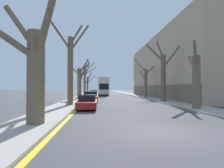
% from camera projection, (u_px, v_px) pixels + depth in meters
% --- Properties ---
extents(ground_plane, '(300.00, 300.00, 0.00)m').
position_uv_depth(ground_plane, '(166.00, 133.00, 7.41)').
color(ground_plane, '#424247').
extents(sidewalk_left, '(2.84, 120.00, 0.12)m').
position_uv_depth(sidewalk_left, '(88.00, 93.00, 56.75)').
color(sidewalk_left, '#A39E93').
rests_on(sidewalk_left, ground).
extents(sidewalk_right, '(2.84, 120.00, 0.12)m').
position_uv_depth(sidewalk_right, '(126.00, 93.00, 57.74)').
color(sidewalk_right, '#A39E93').
rests_on(sidewalk_right, ground).
extents(building_facade_right, '(10.08, 35.22, 11.82)m').
position_uv_depth(building_facade_right, '(175.00, 68.00, 35.69)').
color(building_facade_right, tan).
rests_on(building_facade_right, ground).
extents(kerb_line_stripe, '(0.24, 120.00, 0.01)m').
position_uv_depth(kerb_line_stripe, '(93.00, 94.00, 56.87)').
color(kerb_line_stripe, yellow).
rests_on(kerb_line_stripe, ground).
extents(street_tree_left_0, '(3.46, 2.79, 6.50)m').
position_uv_depth(street_tree_left_0, '(34.00, 68.00, 8.84)').
color(street_tree_left_0, brown).
rests_on(street_tree_left_0, ground).
extents(street_tree_left_1, '(3.57, 3.37, 9.05)m').
position_uv_depth(street_tree_left_1, '(71.00, 67.00, 18.93)').
color(street_tree_left_1, brown).
rests_on(street_tree_left_1, ground).
extents(street_tree_left_2, '(4.14, 4.05, 6.46)m').
position_uv_depth(street_tree_left_2, '(80.00, 80.00, 29.51)').
color(street_tree_left_2, brown).
rests_on(street_tree_left_2, ground).
extents(street_tree_left_3, '(3.04, 3.95, 8.05)m').
position_uv_depth(street_tree_left_3, '(85.00, 79.00, 40.22)').
color(street_tree_left_3, brown).
rests_on(street_tree_left_3, ground).
extents(street_tree_left_4, '(4.28, 2.29, 6.55)m').
position_uv_depth(street_tree_left_4, '(88.00, 84.00, 51.53)').
color(street_tree_left_4, brown).
rests_on(street_tree_left_4, ground).
extents(street_tree_right_0, '(1.87, 3.21, 5.94)m').
position_uv_depth(street_tree_right_0, '(196.00, 79.00, 15.54)').
color(street_tree_right_0, brown).
rests_on(street_tree_right_0, ground).
extents(street_tree_right_1, '(3.77, 3.50, 8.58)m').
position_uv_depth(street_tree_right_1, '(163.00, 75.00, 23.52)').
color(street_tree_right_1, brown).
rests_on(street_tree_right_1, ground).
extents(street_tree_right_2, '(4.22, 2.18, 7.69)m').
position_uv_depth(street_tree_right_2, '(146.00, 80.00, 32.35)').
color(street_tree_right_2, brown).
rests_on(street_tree_right_2, ground).
extents(double_decker_bus, '(2.58, 10.83, 4.47)m').
position_uv_depth(double_decker_bus, '(103.00, 85.00, 46.55)').
color(double_decker_bus, silver).
rests_on(double_decker_bus, ground).
extents(parked_car_0, '(1.71, 4.51, 1.28)m').
position_uv_depth(parked_car_0, '(87.00, 102.00, 16.26)').
color(parked_car_0, maroon).
rests_on(parked_car_0, ground).
extents(parked_car_1, '(1.87, 4.52, 1.44)m').
position_uv_depth(parked_car_1, '(91.00, 97.00, 23.01)').
color(parked_car_1, olive).
rests_on(parked_car_1, ground).
extents(parked_car_2, '(1.85, 4.27, 1.36)m').
position_uv_depth(parked_car_2, '(92.00, 95.00, 29.60)').
color(parked_car_2, olive).
rests_on(parked_car_2, ground).
extents(parked_car_3, '(1.75, 4.14, 1.43)m').
position_uv_depth(parked_car_3, '(94.00, 94.00, 36.08)').
color(parked_car_3, silver).
rests_on(parked_car_3, ground).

